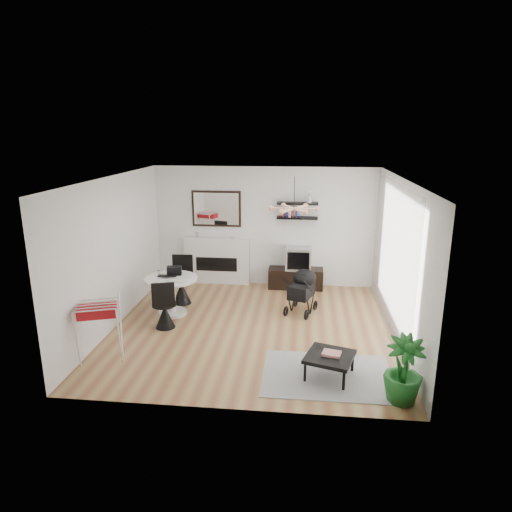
# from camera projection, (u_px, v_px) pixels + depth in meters

# --- Properties ---
(floor) EXTENTS (5.00, 5.00, 0.00)m
(floor) POSITION_uv_depth(u_px,v_px,m) (252.00, 328.00, 8.27)
(floor) COLOR brown
(floor) RESTS_ON ground
(ceiling) EXTENTS (5.00, 5.00, 0.00)m
(ceiling) POSITION_uv_depth(u_px,v_px,m) (252.00, 178.00, 7.55)
(ceiling) COLOR white
(ceiling) RESTS_ON wall_back
(wall_back) EXTENTS (5.00, 0.00, 5.00)m
(wall_back) POSITION_uv_depth(u_px,v_px,m) (265.00, 227.00, 10.31)
(wall_back) COLOR white
(wall_back) RESTS_ON floor
(wall_left) EXTENTS (0.00, 5.00, 5.00)m
(wall_left) POSITION_uv_depth(u_px,v_px,m) (114.00, 253.00, 8.17)
(wall_left) COLOR white
(wall_left) RESTS_ON floor
(wall_right) EXTENTS (0.00, 5.00, 5.00)m
(wall_right) POSITION_uv_depth(u_px,v_px,m) (400.00, 261.00, 7.65)
(wall_right) COLOR white
(wall_right) RESTS_ON floor
(sheer_curtain) EXTENTS (0.04, 3.60, 2.60)m
(sheer_curtain) POSITION_uv_depth(u_px,v_px,m) (392.00, 257.00, 7.86)
(sheer_curtain) COLOR white
(sheer_curtain) RESTS_ON wall_right
(fireplace) EXTENTS (1.50, 0.17, 2.16)m
(fireplace) POSITION_uv_depth(u_px,v_px,m) (217.00, 255.00, 10.52)
(fireplace) COLOR white
(fireplace) RESTS_ON floor
(shelf_lower) EXTENTS (0.90, 0.25, 0.04)m
(shelf_lower) POSITION_uv_depth(u_px,v_px,m) (297.00, 218.00, 10.04)
(shelf_lower) COLOR black
(shelf_lower) RESTS_ON wall_back
(shelf_upper) EXTENTS (0.90, 0.25, 0.04)m
(shelf_upper) POSITION_uv_depth(u_px,v_px,m) (298.00, 203.00, 9.95)
(shelf_upper) COLOR black
(shelf_upper) RESTS_ON wall_back
(pendant_lamp) EXTENTS (0.90, 0.90, 0.10)m
(pendant_lamp) POSITION_uv_depth(u_px,v_px,m) (294.00, 209.00, 7.91)
(pendant_lamp) COLOR tan
(pendant_lamp) RESTS_ON ceiling
(tv_console) EXTENTS (1.22, 0.43, 0.46)m
(tv_console) POSITION_uv_depth(u_px,v_px,m) (296.00, 278.00, 10.32)
(tv_console) COLOR black
(tv_console) RESTS_ON floor
(crt_tv) EXTENTS (0.57, 0.50, 0.50)m
(crt_tv) POSITION_uv_depth(u_px,v_px,m) (298.00, 258.00, 10.18)
(crt_tv) COLOR #B8B8BB
(crt_tv) RESTS_ON tv_console
(dining_table) EXTENTS (1.01, 1.01, 0.74)m
(dining_table) POSITION_uv_depth(u_px,v_px,m) (172.00, 290.00, 8.78)
(dining_table) COLOR white
(dining_table) RESTS_ON floor
(laptop) EXTENTS (0.38, 0.26, 0.03)m
(laptop) POSITION_uv_depth(u_px,v_px,m) (167.00, 277.00, 8.71)
(laptop) COLOR black
(laptop) RESTS_ON dining_table
(black_bag) EXTENTS (0.30, 0.21, 0.17)m
(black_bag) POSITION_uv_depth(u_px,v_px,m) (174.00, 271.00, 8.89)
(black_bag) COLOR black
(black_bag) RESTS_ON dining_table
(newspaper) EXTENTS (0.44, 0.40, 0.01)m
(newspaper) POSITION_uv_depth(u_px,v_px,m) (179.00, 280.00, 8.60)
(newspaper) COLOR silver
(newspaper) RESTS_ON dining_table
(drinking_glass) EXTENTS (0.05, 0.05, 0.09)m
(drinking_glass) POSITION_uv_depth(u_px,v_px,m) (159.00, 272.00, 8.89)
(drinking_glass) COLOR white
(drinking_glass) RESTS_ON dining_table
(chair_far) EXTENTS (0.47, 0.48, 0.99)m
(chair_far) POSITION_uv_depth(u_px,v_px,m) (182.00, 289.00, 9.40)
(chair_far) COLOR black
(chair_far) RESTS_ON floor
(chair_near) EXTENTS (0.47, 0.48, 0.92)m
(chair_near) POSITION_uv_depth(u_px,v_px,m) (165.00, 313.00, 8.21)
(chair_near) COLOR black
(chair_near) RESTS_ON floor
(drying_rack) EXTENTS (0.80, 0.78, 0.96)m
(drying_rack) POSITION_uv_depth(u_px,v_px,m) (100.00, 331.00, 6.96)
(drying_rack) COLOR white
(drying_rack) RESTS_ON floor
(stroller) EXTENTS (0.69, 0.85, 0.94)m
(stroller) POSITION_uv_depth(u_px,v_px,m) (302.00, 292.00, 8.92)
(stroller) COLOR black
(stroller) RESTS_ON floor
(rug) EXTENTS (1.88, 1.36, 0.01)m
(rug) POSITION_uv_depth(u_px,v_px,m) (327.00, 375.00, 6.68)
(rug) COLOR gray
(rug) RESTS_ON floor
(coffee_table) EXTENTS (0.82, 0.82, 0.33)m
(coffee_table) POSITION_uv_depth(u_px,v_px,m) (330.00, 357.00, 6.57)
(coffee_table) COLOR black
(coffee_table) RESTS_ON rug
(magazines) EXTENTS (0.30, 0.26, 0.04)m
(magazines) POSITION_uv_depth(u_px,v_px,m) (332.00, 354.00, 6.56)
(magazines) COLOR #CD3D33
(magazines) RESTS_ON coffee_table
(potted_plant) EXTENTS (0.56, 0.56, 0.91)m
(potted_plant) POSITION_uv_depth(u_px,v_px,m) (404.00, 370.00, 5.93)
(potted_plant) COLOR #1B6120
(potted_plant) RESTS_ON floor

